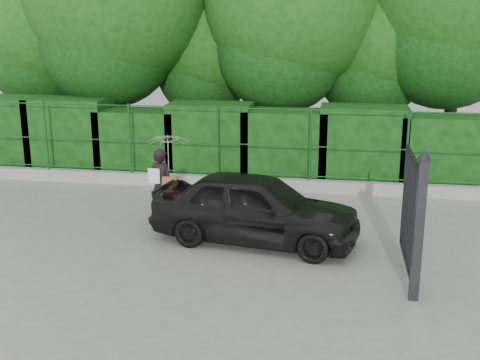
# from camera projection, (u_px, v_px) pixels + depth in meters

# --- Properties ---
(ground) EXTENTS (80.00, 80.00, 0.00)m
(ground) POSITION_uv_depth(u_px,v_px,m) (149.00, 252.00, 11.11)
(ground) COLOR gray
(kerb) EXTENTS (14.00, 0.25, 0.30)m
(kerb) POSITION_uv_depth(u_px,v_px,m) (203.00, 181.00, 15.36)
(kerb) COLOR #9E9E99
(kerb) RESTS_ON ground
(fence) EXTENTS (14.13, 0.06, 1.80)m
(fence) POSITION_uv_depth(u_px,v_px,m) (211.00, 141.00, 15.05)
(fence) COLOR #124419
(fence) RESTS_ON kerb
(hedge) EXTENTS (14.20, 1.20, 2.07)m
(hedge) POSITION_uv_depth(u_px,v_px,m) (207.00, 142.00, 16.11)
(hedge) COLOR black
(hedge) RESTS_ON ground
(trees) EXTENTS (17.10, 6.15, 8.08)m
(trees) POSITION_uv_depth(u_px,v_px,m) (265.00, 2.00, 17.10)
(trees) COLOR black
(trees) RESTS_ON ground
(gate) EXTENTS (0.22, 2.33, 2.36)m
(gate) POSITION_uv_depth(u_px,v_px,m) (415.00, 216.00, 9.39)
(gate) COLOR black
(gate) RESTS_ON ground
(woman) EXTENTS (0.91, 0.87, 1.85)m
(woman) POSITION_uv_depth(u_px,v_px,m) (166.00, 165.00, 12.59)
(woman) COLOR black
(woman) RESTS_ON ground
(car) EXTENTS (4.20, 2.25, 1.36)m
(car) POSITION_uv_depth(u_px,v_px,m) (255.00, 208.00, 11.48)
(car) COLOR black
(car) RESTS_ON ground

